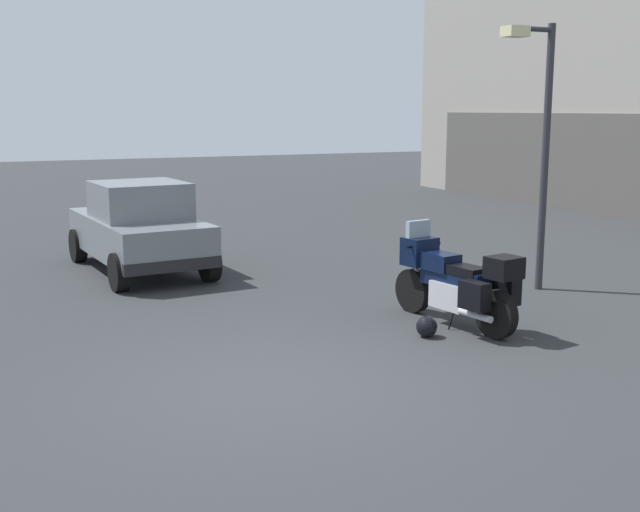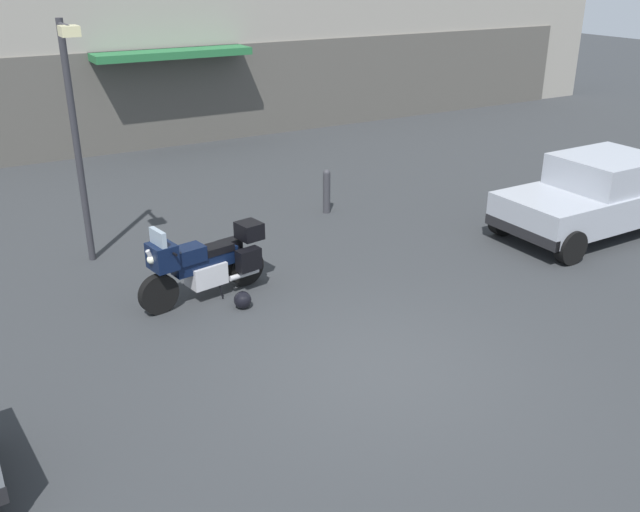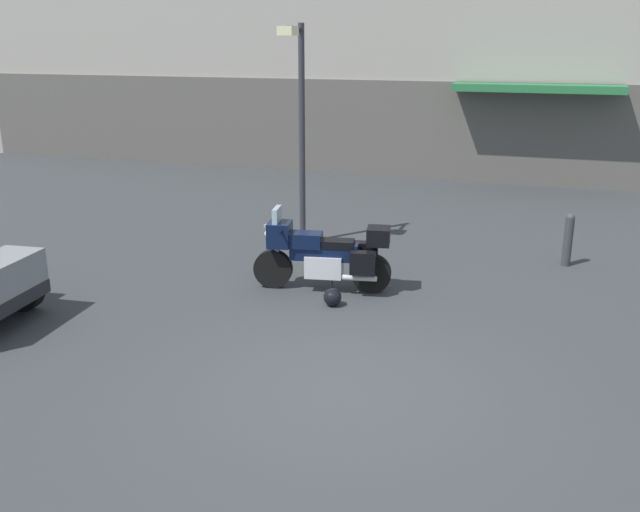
{
  "view_description": "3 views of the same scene",
  "coord_description": "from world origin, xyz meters",
  "px_view_note": "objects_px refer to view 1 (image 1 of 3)",
  "views": [
    {
      "loc": [
        7.42,
        -2.74,
        2.92
      ],
      "look_at": [
        -0.81,
        0.97,
        1.22
      ],
      "focal_mm": 43.9,
      "sensor_mm": 36.0,
      "label": 1
    },
    {
      "loc": [
        -4.73,
        -6.52,
        5.06
      ],
      "look_at": [
        -0.22,
        1.36,
        1.18
      ],
      "focal_mm": 38.84,
      "sensor_mm": 36.0,
      "label": 2
    },
    {
      "loc": [
        2.02,
        -7.03,
        3.94
      ],
      "look_at": [
        -0.72,
        1.25,
        1.21
      ],
      "focal_mm": 39.06,
      "sensor_mm": 36.0,
      "label": 3
    }
  ],
  "objects_px": {
    "streetlamp_curbside": "(539,129)",
    "motorcycle": "(455,281)",
    "car_hatchback_near": "(139,227)",
    "helmet": "(427,327)"
  },
  "relations": [
    {
      "from": "car_hatchback_near",
      "to": "streetlamp_curbside",
      "type": "relative_size",
      "value": 0.94
    },
    {
      "from": "car_hatchback_near",
      "to": "motorcycle",
      "type": "bearing_deg",
      "value": -154.97
    },
    {
      "from": "motorcycle",
      "to": "streetlamp_curbside",
      "type": "distance_m",
      "value": 3.34
    },
    {
      "from": "helmet",
      "to": "streetlamp_curbside",
      "type": "bearing_deg",
      "value": 118.26
    },
    {
      "from": "streetlamp_curbside",
      "to": "motorcycle",
      "type": "bearing_deg",
      "value": -61.58
    },
    {
      "from": "car_hatchback_near",
      "to": "streetlamp_curbside",
      "type": "distance_m",
      "value": 7.13
    },
    {
      "from": "motorcycle",
      "to": "streetlamp_curbside",
      "type": "relative_size",
      "value": 0.53
    },
    {
      "from": "helmet",
      "to": "streetlamp_curbside",
      "type": "distance_m",
      "value": 4.21
    },
    {
      "from": "helmet",
      "to": "car_hatchback_near",
      "type": "distance_m",
      "value": 6.31
    },
    {
      "from": "car_hatchback_near",
      "to": "streetlamp_curbside",
      "type": "height_order",
      "value": "streetlamp_curbside"
    }
  ]
}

